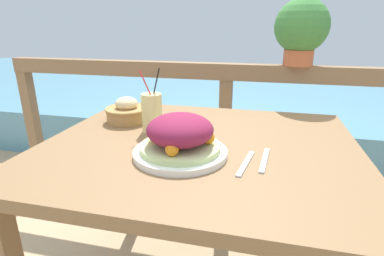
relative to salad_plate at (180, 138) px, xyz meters
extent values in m
cube|color=olive|center=(0.04, 0.13, -0.08)|extent=(1.09, 0.94, 0.04)
cube|color=olive|center=(-0.45, 0.54, -0.47)|extent=(0.06, 0.06, 0.74)
cube|color=olive|center=(0.52, 0.54, -0.47)|extent=(0.06, 0.06, 0.74)
cube|color=brown|center=(0.04, 0.86, 0.08)|extent=(2.80, 0.08, 0.09)
cube|color=brown|center=(-1.33, 0.86, -0.40)|extent=(0.07, 0.07, 0.87)
cube|color=brown|center=(0.04, 0.86, -0.40)|extent=(0.07, 0.07, 0.87)
cube|color=#568EA8|center=(0.04, 3.36, -0.63)|extent=(12.00, 4.00, 0.40)
cylinder|color=white|center=(0.00, 0.00, -0.05)|extent=(0.30, 0.30, 0.02)
cylinder|color=#C6DB8E|center=(0.00, 0.00, -0.03)|extent=(0.25, 0.25, 0.02)
ellipsoid|color=maroon|center=(0.00, 0.00, 0.03)|extent=(0.21, 0.21, 0.10)
sphere|color=orange|center=(0.09, 0.02, 0.00)|extent=(0.04, 0.04, 0.04)
sphere|color=orange|center=(-0.01, 0.09, 0.00)|extent=(0.04, 0.04, 0.04)
sphere|color=orange|center=(-0.09, 0.01, 0.00)|extent=(0.04, 0.04, 0.04)
sphere|color=orange|center=(0.00, -0.09, 0.00)|extent=(0.04, 0.04, 0.04)
cylinder|color=#DBCC7F|center=(-0.16, 0.19, 0.02)|extent=(0.08, 0.08, 0.15)
cylinder|color=red|center=(-0.16, 0.18, 0.08)|extent=(0.08, 0.04, 0.21)
cylinder|color=black|center=(-0.16, 0.20, 0.08)|extent=(0.07, 0.03, 0.21)
cylinder|color=#AD7F47|center=(-0.32, 0.29, -0.03)|extent=(0.17, 0.17, 0.06)
torus|color=#AD7F47|center=(-0.32, 0.29, 0.00)|extent=(0.18, 0.18, 0.01)
ellipsoid|color=beige|center=(-0.32, 0.29, 0.02)|extent=(0.09, 0.09, 0.06)
cylinder|color=#B75B38|center=(0.41, 0.86, 0.17)|extent=(0.15, 0.15, 0.08)
sphere|color=#3D7A38|center=(0.41, 0.86, 0.33)|extent=(0.27, 0.27, 0.27)
cube|color=silver|center=(0.21, -0.02, -0.06)|extent=(0.05, 0.18, 0.00)
cube|color=silver|center=(0.26, 0.02, -0.06)|extent=(0.03, 0.18, 0.00)
sphere|color=orange|center=(-0.39, 0.44, -0.02)|extent=(0.07, 0.07, 0.07)
camera|label=1|loc=(0.24, -0.84, 0.34)|focal=28.00mm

